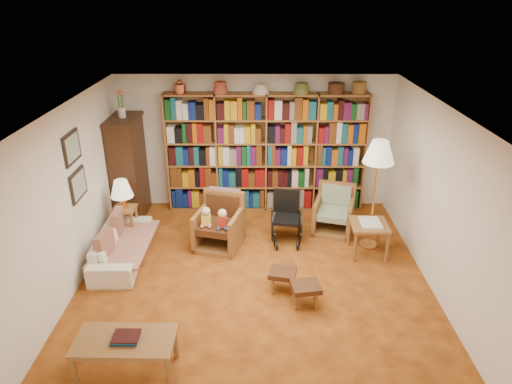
{
  "coord_description": "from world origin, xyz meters",
  "views": [
    {
      "loc": [
        0.05,
        -5.57,
        3.9
      ],
      "look_at": [
        0.02,
        0.6,
        1.11
      ],
      "focal_mm": 32.0,
      "sensor_mm": 36.0,
      "label": 1
    }
  ],
  "objects_px": {
    "sofa": "(122,246)",
    "armchair_leather": "(219,224)",
    "floor_lamp": "(379,156)",
    "wheelchair": "(286,218)",
    "armchair_sage": "(333,213)",
    "coffee_table": "(125,343)",
    "side_table_lamp": "(125,217)",
    "footstool_a": "(283,274)",
    "side_table_papers": "(369,228)",
    "footstool_b": "(306,288)"
  },
  "relations": [
    {
      "from": "floor_lamp",
      "to": "side_table_papers",
      "type": "relative_size",
      "value": 3.11
    },
    {
      "from": "armchair_leather",
      "to": "floor_lamp",
      "type": "height_order",
      "value": "floor_lamp"
    },
    {
      "from": "side_table_papers",
      "to": "coffee_table",
      "type": "height_order",
      "value": "side_table_papers"
    },
    {
      "from": "side_table_papers",
      "to": "side_table_lamp",
      "type": "bearing_deg",
      "value": 173.41
    },
    {
      "from": "side_table_lamp",
      "to": "armchair_sage",
      "type": "relative_size",
      "value": 0.69
    },
    {
      "from": "sofa",
      "to": "footstool_a",
      "type": "relative_size",
      "value": 3.91
    },
    {
      "from": "side_table_papers",
      "to": "footstool_b",
      "type": "xyz_separation_m",
      "value": [
        -1.1,
        -1.29,
        -0.2
      ]
    },
    {
      "from": "armchair_leather",
      "to": "armchair_sage",
      "type": "xyz_separation_m",
      "value": [
        1.94,
        0.51,
        -0.05
      ]
    },
    {
      "from": "armchair_leather",
      "to": "floor_lamp",
      "type": "distance_m",
      "value": 2.74
    },
    {
      "from": "sofa",
      "to": "armchair_leather",
      "type": "relative_size",
      "value": 1.85
    },
    {
      "from": "wheelchair",
      "to": "floor_lamp",
      "type": "relative_size",
      "value": 0.48
    },
    {
      "from": "armchair_leather",
      "to": "footstool_a",
      "type": "relative_size",
      "value": 2.11
    },
    {
      "from": "footstool_a",
      "to": "coffee_table",
      "type": "bearing_deg",
      "value": -139.48
    },
    {
      "from": "armchair_sage",
      "to": "footstool_b",
      "type": "relative_size",
      "value": 1.98
    },
    {
      "from": "wheelchair",
      "to": "floor_lamp",
      "type": "height_order",
      "value": "floor_lamp"
    },
    {
      "from": "side_table_lamp",
      "to": "wheelchair",
      "type": "xyz_separation_m",
      "value": [
        2.67,
        -0.0,
        -0.02
      ]
    },
    {
      "from": "armchair_sage",
      "to": "footstool_a",
      "type": "bearing_deg",
      "value": -118.27
    },
    {
      "from": "footstool_b",
      "to": "coffee_table",
      "type": "relative_size",
      "value": 0.39
    },
    {
      "from": "side_table_lamp",
      "to": "sofa",
      "type": "bearing_deg",
      "value": -81.1
    },
    {
      "from": "armchair_sage",
      "to": "wheelchair",
      "type": "distance_m",
      "value": 0.91
    },
    {
      "from": "armchair_sage",
      "to": "armchair_leather",
      "type": "bearing_deg",
      "value": -165.27
    },
    {
      "from": "coffee_table",
      "to": "footstool_a",
      "type": "bearing_deg",
      "value": 40.52
    },
    {
      "from": "floor_lamp",
      "to": "side_table_papers",
      "type": "distance_m",
      "value": 1.13
    },
    {
      "from": "side_table_papers",
      "to": "footstool_b",
      "type": "relative_size",
      "value": 1.38
    },
    {
      "from": "armchair_leather",
      "to": "side_table_papers",
      "type": "relative_size",
      "value": 1.53
    },
    {
      "from": "wheelchair",
      "to": "footstool_b",
      "type": "height_order",
      "value": "wheelchair"
    },
    {
      "from": "floor_lamp",
      "to": "side_table_papers",
      "type": "bearing_deg",
      "value": -110.53
    },
    {
      "from": "coffee_table",
      "to": "wheelchair",
      "type": "bearing_deg",
      "value": 57.0
    },
    {
      "from": "side_table_lamp",
      "to": "armchair_leather",
      "type": "xyz_separation_m",
      "value": [
        1.57,
        -0.15,
        -0.05
      ]
    },
    {
      "from": "armchair_leather",
      "to": "footstool_b",
      "type": "xyz_separation_m",
      "value": [
        1.27,
        -1.6,
        -0.1
      ]
    },
    {
      "from": "armchair_leather",
      "to": "coffee_table",
      "type": "distance_m",
      "value": 2.89
    },
    {
      "from": "sofa",
      "to": "wheelchair",
      "type": "relative_size",
      "value": 1.92
    },
    {
      "from": "side_table_lamp",
      "to": "coffee_table",
      "type": "xyz_separation_m",
      "value": [
        0.78,
        -2.93,
        -0.0
      ]
    },
    {
      "from": "sofa",
      "to": "footstool_b",
      "type": "height_order",
      "value": "sofa"
    },
    {
      "from": "sofa",
      "to": "floor_lamp",
      "type": "xyz_separation_m",
      "value": [
        3.93,
        0.43,
        1.32
      ]
    },
    {
      "from": "sofa",
      "to": "armchair_leather",
      "type": "xyz_separation_m",
      "value": [
        1.47,
        0.49,
        0.12
      ]
    },
    {
      "from": "armchair_leather",
      "to": "footstool_b",
      "type": "bearing_deg",
      "value": -51.5
    },
    {
      "from": "armchair_sage",
      "to": "footstool_a",
      "type": "height_order",
      "value": "armchair_sage"
    },
    {
      "from": "armchair_leather",
      "to": "coffee_table",
      "type": "xyz_separation_m",
      "value": [
        -0.79,
        -2.78,
        0.04
      ]
    },
    {
      "from": "floor_lamp",
      "to": "coffee_table",
      "type": "xyz_separation_m",
      "value": [
        -3.25,
        -2.72,
        -1.15
      ]
    },
    {
      "from": "floor_lamp",
      "to": "armchair_leather",
      "type": "bearing_deg",
      "value": 178.49
    },
    {
      "from": "footstool_a",
      "to": "footstool_b",
      "type": "height_order",
      "value": "footstool_b"
    },
    {
      "from": "side_table_papers",
      "to": "armchair_sage",
      "type": "bearing_deg",
      "value": 117.83
    },
    {
      "from": "armchair_sage",
      "to": "footstool_b",
      "type": "distance_m",
      "value": 2.21
    },
    {
      "from": "armchair_leather",
      "to": "footstool_a",
      "type": "bearing_deg",
      "value": -52.35
    },
    {
      "from": "footstool_a",
      "to": "floor_lamp",
      "type": "bearing_deg",
      "value": 39.15
    },
    {
      "from": "armchair_sage",
      "to": "side_table_lamp",
      "type": "bearing_deg",
      "value": -174.07
    },
    {
      "from": "wheelchair",
      "to": "coffee_table",
      "type": "xyz_separation_m",
      "value": [
        -1.9,
        -2.92,
        0.02
      ]
    },
    {
      "from": "armchair_leather",
      "to": "armchair_sage",
      "type": "relative_size",
      "value": 1.06
    },
    {
      "from": "floor_lamp",
      "to": "coffee_table",
      "type": "relative_size",
      "value": 1.67
    }
  ]
}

